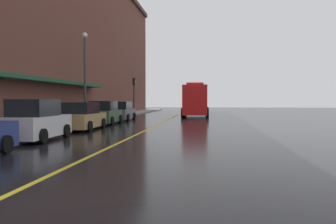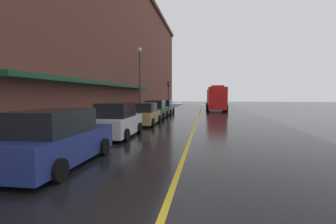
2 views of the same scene
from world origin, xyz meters
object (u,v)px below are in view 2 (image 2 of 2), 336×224
at_px(parked_car_4, 164,108).
at_px(street_lamp_left, 140,74).
at_px(parked_car_1, 117,121).
at_px(parking_meter_0, 106,115).
at_px(parked_car_0, 56,140).
at_px(traffic_light_near, 168,89).
at_px(fire_truck, 216,99).
at_px(parking_meter_1, 147,106).
at_px(parked_car_2, 144,114).
at_px(parked_car_3, 156,110).

distance_m(parked_car_4, street_lamp_left, 5.56).
height_order(parked_car_1, parking_meter_0, parked_car_1).
xyz_separation_m(parked_car_0, traffic_light_near, (-1.33, 32.61, 2.31)).
relative_size(parked_car_1, fire_truck, 0.53).
xyz_separation_m(parked_car_4, parking_meter_0, (-1.32, -13.97, 0.27)).
relative_size(fire_truck, street_lamp_left, 1.15).
xyz_separation_m(street_lamp_left, traffic_light_near, (0.66, 15.13, -1.24)).
bearing_deg(parked_car_0, traffic_light_near, 1.81).
bearing_deg(traffic_light_near, parked_car_4, -83.67).
bearing_deg(street_lamp_left, parking_meter_1, 51.04).
distance_m(parking_meter_1, street_lamp_left, 3.47).
height_order(parked_car_2, fire_truck, fire_truck).
height_order(parked_car_1, fire_truck, fire_truck).
relative_size(parked_car_4, street_lamp_left, 0.65).
xyz_separation_m(parked_car_1, parked_car_4, (-0.05, 15.71, -0.07)).
xyz_separation_m(parked_car_4, fire_truck, (6.27, 7.84, 0.90)).
xyz_separation_m(parking_meter_0, parking_meter_1, (0.00, 10.95, 0.00)).
xyz_separation_m(parked_car_3, traffic_light_near, (-1.24, 16.37, 2.34)).
bearing_deg(traffic_light_near, parking_meter_1, -90.25).
bearing_deg(parking_meter_0, fire_truck, 70.81).
height_order(parked_car_3, traffic_light_near, traffic_light_near).
relative_size(parked_car_2, traffic_light_near, 1.06).
relative_size(parked_car_0, parked_car_3, 1.14).
bearing_deg(parking_meter_1, parked_car_0, -85.63).
bearing_deg(parking_meter_0, parked_car_1, -51.77).
xyz_separation_m(parked_car_4, street_lamp_left, (-1.92, -3.76, 3.61)).
height_order(parked_car_4, parking_meter_0, parked_car_4).
height_order(parked_car_0, parking_meter_0, parked_car_0).
height_order(parking_meter_1, traffic_light_near, traffic_light_near).
distance_m(parked_car_2, fire_truck, 19.00).
xyz_separation_m(parking_meter_0, street_lamp_left, (-0.60, 10.21, 3.34)).
height_order(parked_car_2, parking_meter_1, parked_car_2).
height_order(fire_truck, parking_meter_0, fire_truck).
xyz_separation_m(fire_truck, parking_meter_1, (-7.59, -10.86, -0.63)).
distance_m(parked_car_1, parking_meter_0, 2.23).
relative_size(parking_meter_0, street_lamp_left, 0.19).
bearing_deg(traffic_light_near, fire_truck, -25.08).
distance_m(parked_car_1, traffic_light_near, 27.21).
xyz_separation_m(parked_car_0, street_lamp_left, (-1.99, 17.49, 3.55)).
height_order(parked_car_0, fire_truck, fire_truck).
relative_size(parking_meter_1, traffic_light_near, 0.31).
bearing_deg(parked_car_0, parked_car_3, -0.23).
height_order(street_lamp_left, traffic_light_near, street_lamp_left).
bearing_deg(parked_car_1, traffic_light_near, 1.39).
xyz_separation_m(parked_car_2, parking_meter_0, (-1.46, -3.85, 0.27)).
distance_m(parked_car_3, parking_meter_1, 2.39).
height_order(fire_truck, street_lamp_left, street_lamp_left).
bearing_deg(street_lamp_left, fire_truck, 54.78).
height_order(parked_car_0, traffic_light_near, traffic_light_near).
distance_m(parked_car_2, parked_car_3, 5.11).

